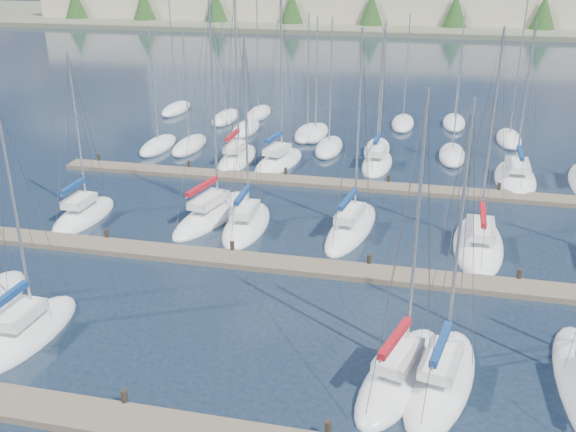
% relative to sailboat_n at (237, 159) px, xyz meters
% --- Properties ---
extents(ground, '(400.00, 400.00, 0.00)m').
position_rel_sailboat_n_xyz_m(ground, '(9.01, 25.72, -0.20)').
color(ground, '#1D2A3A').
rests_on(ground, ground).
extents(dock_mid, '(44.00, 1.93, 1.10)m').
position_rel_sailboat_n_xyz_m(dock_mid, '(9.01, -18.27, -0.04)').
color(dock_mid, '#6B5E4C').
rests_on(dock_mid, ground).
extents(dock_far, '(44.00, 1.93, 1.10)m').
position_rel_sailboat_n_xyz_m(dock_far, '(9.01, -4.27, -0.04)').
color(dock_far, '#6B5E4C').
rests_on(dock_far, ground).
extents(sailboat_n, '(2.48, 8.08, 14.55)m').
position_rel_sailboat_n_xyz_m(sailboat_n, '(0.00, 0.00, 0.00)').
color(sailboat_n, white).
rests_on(sailboat_n, ground).
extents(sailboat_h, '(2.62, 6.71, 11.53)m').
position_rel_sailboat_n_xyz_m(sailboat_h, '(-6.32, -14.24, -0.02)').
color(sailboat_h, white).
rests_on(sailboat_h, ground).
extents(sailboat_e, '(3.99, 8.12, 12.51)m').
position_rel_sailboat_n_xyz_m(sailboat_e, '(16.99, -27.04, -0.01)').
color(sailboat_e, white).
rests_on(sailboat_e, ground).
extents(sailboat_l, '(3.20, 9.08, 13.52)m').
position_rel_sailboat_n_xyz_m(sailboat_l, '(19.13, -13.05, -0.02)').
color(sailboat_l, white).
rests_on(sailboat_l, ground).
extents(sailboat_p, '(2.64, 7.13, 12.18)m').
position_rel_sailboat_n_xyz_m(sailboat_p, '(11.70, 1.40, -0.01)').
color(sailboat_p, white).
rests_on(sailboat_p, ground).
extents(sailboat_q, '(3.31, 8.82, 12.60)m').
position_rel_sailboat_n_xyz_m(sailboat_q, '(22.50, 0.07, -0.03)').
color(sailboat_q, white).
rests_on(sailboat_q, ground).
extents(sailboat_c, '(2.82, 6.92, 11.67)m').
position_rel_sailboat_n_xyz_m(sailboat_c, '(-1.70, -27.65, -0.01)').
color(sailboat_c, white).
rests_on(sailboat_c, ground).
extents(sailboat_k, '(3.54, 8.90, 13.19)m').
position_rel_sailboat_n_xyz_m(sailboat_k, '(11.35, -12.38, -0.01)').
color(sailboat_k, white).
rests_on(sailboat_k, ground).
extents(sailboat_i, '(4.33, 9.45, 14.77)m').
position_rel_sailboat_n_xyz_m(sailboat_i, '(1.99, -12.13, -0.01)').
color(sailboat_i, white).
rests_on(sailboat_i, ground).
extents(sailboat_o, '(4.04, 7.99, 14.32)m').
position_rel_sailboat_n_xyz_m(sailboat_o, '(3.63, 0.00, -0.01)').
color(sailboat_o, white).
rests_on(sailboat_o, ground).
extents(sailboat_d, '(4.53, 8.11, 12.79)m').
position_rel_sailboat_n_xyz_m(sailboat_d, '(15.33, -27.08, -0.01)').
color(sailboat_d, white).
rests_on(sailboat_d, ground).
extents(sailboat_j, '(2.85, 7.50, 12.62)m').
position_rel_sailboat_n_xyz_m(sailboat_j, '(4.68, -13.30, -0.01)').
color(sailboat_j, white).
rests_on(sailboat_j, ground).
extents(distant_boats, '(36.93, 20.75, 13.30)m').
position_rel_sailboat_n_xyz_m(distant_boats, '(4.66, 9.48, 0.09)').
color(distant_boats, '#9EA0A5').
rests_on(distant_boats, ground).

